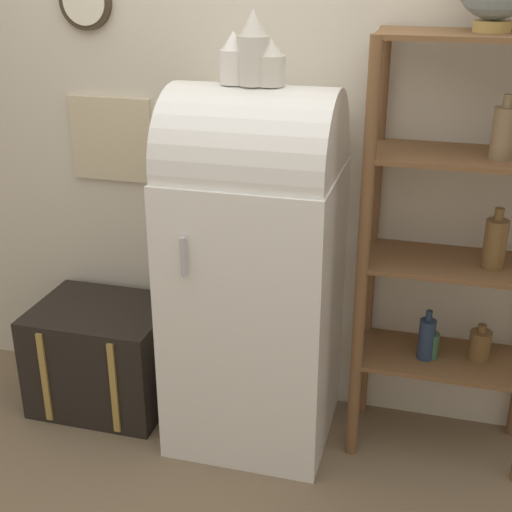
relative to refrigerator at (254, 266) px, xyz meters
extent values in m
plane|color=#7A664C|center=(0.00, -0.24, -0.83)|extent=(12.00, 12.00, 0.00)
cube|color=beige|center=(0.00, 0.34, 0.52)|extent=(7.00, 0.05, 2.70)
cylinder|color=#382D1E|center=(-0.84, 0.30, 1.03)|extent=(0.24, 0.03, 0.24)
cylinder|color=beige|center=(-0.84, 0.28, 1.03)|extent=(0.20, 0.01, 0.20)
cube|color=#C6B793|center=(-0.77, 0.30, 0.43)|extent=(0.40, 0.02, 0.39)
cube|color=white|center=(0.00, 0.00, -0.21)|extent=(0.68, 0.63, 1.24)
cylinder|color=white|center=(0.00, 0.00, 0.46)|extent=(0.67, 0.60, 0.60)
cylinder|color=#B7B7BC|center=(-0.19, -0.33, 0.16)|extent=(0.02, 0.02, 0.16)
cube|color=black|center=(-0.76, 0.02, -0.57)|extent=(0.63, 0.50, 0.51)
cube|color=#AD8942|center=(-0.94, -0.23, -0.57)|extent=(0.03, 0.01, 0.46)
cube|color=#AD8942|center=(-0.59, -0.23, -0.57)|extent=(0.03, 0.01, 0.46)
cylinder|color=brown|center=(0.46, -0.06, 0.07)|extent=(0.05, 0.05, 1.79)
cylinder|color=brown|center=(0.46, 0.27, 0.07)|extent=(0.05, 0.05, 1.79)
cube|color=brown|center=(0.81, 0.10, -0.39)|extent=(0.73, 0.36, 0.02)
cube|color=brown|center=(0.81, 0.10, 0.06)|extent=(0.73, 0.36, 0.02)
cube|color=brown|center=(0.81, 0.10, 0.50)|extent=(0.73, 0.36, 0.02)
cube|color=brown|center=(0.81, 0.10, 0.95)|extent=(0.73, 0.36, 0.02)
cylinder|color=#7F6647|center=(0.93, 0.07, 0.61)|extent=(0.09, 0.09, 0.19)
cylinder|color=#7F6647|center=(0.93, 0.07, 0.73)|extent=(0.03, 0.03, 0.05)
cylinder|color=brown|center=(0.96, 0.08, 0.17)|extent=(0.09, 0.09, 0.20)
cylinder|color=brown|center=(0.96, 0.08, 0.29)|extent=(0.04, 0.04, 0.05)
cylinder|color=#23334C|center=(0.74, 0.08, -0.29)|extent=(0.07, 0.07, 0.18)
cylinder|color=#23334C|center=(0.74, 0.08, -0.18)|extent=(0.03, 0.03, 0.05)
cylinder|color=#335B3D|center=(0.76, 0.09, -0.32)|extent=(0.07, 0.07, 0.11)
cylinder|color=#335B3D|center=(0.76, 0.09, -0.25)|extent=(0.03, 0.03, 0.03)
cylinder|color=brown|center=(0.96, 0.13, -0.31)|extent=(0.09, 0.09, 0.13)
cylinder|color=brown|center=(0.96, 0.13, -0.23)|extent=(0.04, 0.04, 0.03)
cylinder|color=#AD8942|center=(0.85, 0.11, 0.98)|extent=(0.13, 0.13, 0.04)
cylinder|color=white|center=(-0.08, -0.01, 0.82)|extent=(0.11, 0.11, 0.13)
cone|color=white|center=(-0.08, -0.01, 0.92)|extent=(0.09, 0.09, 0.07)
cylinder|color=beige|center=(0.00, -0.01, 0.85)|extent=(0.12, 0.12, 0.18)
cone|color=beige|center=(0.00, -0.01, 0.99)|extent=(0.10, 0.10, 0.10)
cylinder|color=beige|center=(0.07, -0.01, 0.81)|extent=(0.11, 0.11, 0.11)
cone|color=beige|center=(0.07, -0.01, 0.90)|extent=(0.09, 0.09, 0.06)
camera|label=1|loc=(0.73, -2.67, 1.21)|focal=50.00mm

